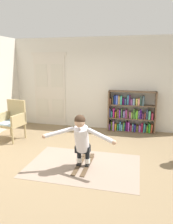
% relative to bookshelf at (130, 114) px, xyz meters
% --- Properties ---
extents(ground_plane, '(7.20, 7.20, 0.00)m').
position_rel_bookshelf_xyz_m(ground_plane, '(-0.94, -2.39, -0.57)').
color(ground_plane, '#7D674A').
extents(back_wall, '(6.00, 0.10, 2.90)m').
position_rel_bookshelf_xyz_m(back_wall, '(-0.94, 0.21, 0.88)').
color(back_wall, beige).
rests_on(back_wall, ground).
extents(double_door, '(1.22, 0.05, 2.45)m').
position_rel_bookshelf_xyz_m(double_door, '(-2.71, 0.15, 0.66)').
color(double_door, beige).
rests_on(double_door, ground).
extents(rug, '(2.32, 1.59, 0.01)m').
position_rel_bookshelf_xyz_m(rug, '(-0.84, -2.59, -0.56)').
color(rug, gray).
rests_on(rug, ground).
extents(bookshelf, '(1.45, 0.30, 1.28)m').
position_rel_bookshelf_xyz_m(bookshelf, '(0.00, 0.00, 0.00)').
color(bookshelf, brown).
rests_on(bookshelf, ground).
extents(wicker_chair, '(0.69, 0.69, 1.10)m').
position_rel_bookshelf_xyz_m(wicker_chair, '(-3.17, -1.47, 0.02)').
color(wicker_chair, tan).
rests_on(wicker_chair, ground).
extents(skis_pair, '(0.27, 0.96, 0.07)m').
position_rel_bookshelf_xyz_m(skis_pair, '(-0.84, -2.56, -0.54)').
color(skis_pair, '#4C3926').
rests_on(skis_pair, rug).
extents(person_skier, '(1.44, 0.55, 1.09)m').
position_rel_bookshelf_xyz_m(person_skier, '(-0.84, -2.73, 0.11)').
color(person_skier, white).
rests_on(person_skier, skis_pair).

